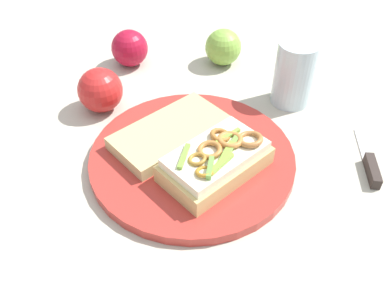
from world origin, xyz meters
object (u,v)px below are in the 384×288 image
at_px(plate, 192,158).
at_px(apple_0, 225,47).
at_px(knife, 370,165).
at_px(apple_2, 100,90).
at_px(drinking_glass, 294,74).
at_px(bread_slice_side, 171,133).
at_px(sandwich, 216,160).
at_px(apple_1, 130,48).

height_order(plate, apple_0, apple_0).
xyz_separation_m(plate, knife, (0.04, -0.26, -0.00)).
distance_m(apple_2, drinking_glass, 0.33).
relative_size(plate, drinking_glass, 2.69).
bearing_deg(knife, bread_slice_side, 85.79).
bearing_deg(apple_2, bread_slice_side, -116.19).
bearing_deg(drinking_glass, bread_slice_side, 131.95).
bearing_deg(bread_slice_side, plate, 90.79).
relative_size(apple_0, knife, 0.53).
bearing_deg(apple_0, knife, -134.04).
height_order(apple_0, knife, apple_0).
bearing_deg(bread_slice_side, apple_0, -153.26).
bearing_deg(plate, drinking_glass, -36.13).
distance_m(plate, sandwich, 0.06).
bearing_deg(bread_slice_side, sandwich, 91.38).
bearing_deg(knife, apple_0, 39.40).
xyz_separation_m(sandwich, apple_1, (0.28, 0.22, -0.00)).
bearing_deg(plate, knife, -81.09).
xyz_separation_m(plate, apple_2, (0.10, 0.18, 0.03)).
xyz_separation_m(drinking_glass, knife, (-0.15, -0.12, -0.05)).
bearing_deg(apple_2, apple_1, -0.90).
height_order(sandwich, knife, sandwich).
relative_size(apple_2, knife, 0.58).
distance_m(apple_1, apple_2, 0.15).
bearing_deg(apple_1, apple_0, -76.81).
xyz_separation_m(sandwich, apple_0, (0.32, 0.04, -0.00)).
relative_size(drinking_glass, knife, 0.86).
height_order(plate, knife, knife).
height_order(sandwich, apple_0, apple_0).
bearing_deg(apple_2, sandwich, -119.64).
height_order(apple_1, apple_2, apple_2).
xyz_separation_m(apple_0, apple_1, (-0.04, 0.18, 0.00)).
height_order(plate, bread_slice_side, bread_slice_side).
bearing_deg(drinking_glass, apple_2, 105.90).
bearing_deg(apple_2, drinking_glass, -74.10).
bearing_deg(sandwich, apple_1, -105.84).
distance_m(apple_1, knife, 0.49).
height_order(bread_slice_side, knife, bread_slice_side).
relative_size(plate, apple_0, 4.35).
relative_size(apple_1, drinking_glass, 0.62).
bearing_deg(sandwich, plate, -88.82).
bearing_deg(apple_0, plate, 179.07).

